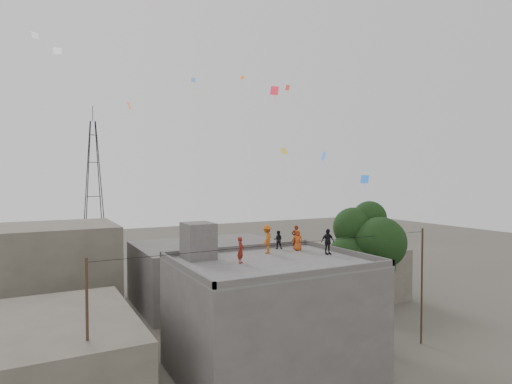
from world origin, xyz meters
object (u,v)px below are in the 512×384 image
(person_red_adult, at_px, (296,237))
(person_dark_adult, at_px, (328,242))
(stair_head_box, at_px, (198,241))
(tree, at_px, (367,249))
(transmission_tower, at_px, (94,189))

(person_red_adult, xyz_separation_m, person_dark_adult, (0.62, -2.43, -0.00))
(stair_head_box, distance_m, tree, 10.80)
(stair_head_box, distance_m, person_red_adult, 6.54)
(stair_head_box, xyz_separation_m, person_red_adult, (6.53, 0.06, -0.24))
(person_red_adult, bearing_deg, tree, -179.80)
(tree, bearing_deg, stair_head_box, 169.26)
(person_red_adult, distance_m, person_dark_adult, 2.51)
(tree, height_order, transmission_tower, transmission_tower)
(stair_head_box, distance_m, person_dark_adult, 7.54)
(stair_head_box, xyz_separation_m, person_dark_adult, (7.15, -2.37, -0.25))
(person_red_adult, bearing_deg, person_dark_adult, 131.57)
(transmission_tower, bearing_deg, tree, -73.91)
(tree, relative_size, transmission_tower, 0.45)
(transmission_tower, relative_size, person_dark_adult, 13.25)
(transmission_tower, height_order, person_red_adult, transmission_tower)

